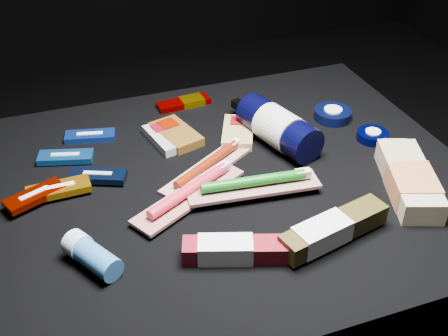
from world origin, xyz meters
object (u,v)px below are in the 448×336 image
object	(u,v)px
lotion_bottle	(278,127)
bodywash_bottle	(409,181)
deodorant_stick	(91,255)
toothpaste_carton_red	(235,250)

from	to	relation	value
lotion_bottle	bodywash_bottle	bearing A→B (deg)	-71.30
lotion_bottle	deodorant_stick	size ratio (longest dim) A/B	2.27
lotion_bottle	toothpaste_carton_red	size ratio (longest dim) A/B	1.33
bodywash_bottle	toothpaste_carton_red	bearing A→B (deg)	-151.23
deodorant_stick	toothpaste_carton_red	bearing A→B (deg)	-45.77
lotion_bottle	bodywash_bottle	distance (m)	0.28
bodywash_bottle	deodorant_stick	xyz separation A→B (m)	(-0.59, 0.00, -0.00)
toothpaste_carton_red	bodywash_bottle	bearing A→B (deg)	27.91
bodywash_bottle	deodorant_stick	distance (m)	0.59
bodywash_bottle	deodorant_stick	size ratio (longest dim) A/B	2.10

